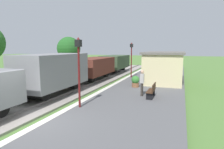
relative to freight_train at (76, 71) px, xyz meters
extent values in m
plane|color=#517A38|center=(2.40, -7.84, -1.48)|extent=(160.00, 160.00, 0.00)
cube|color=#565659|center=(5.60, -7.84, -1.36)|extent=(6.00, 60.00, 0.25)
cube|color=silver|center=(2.80, -7.84, -1.23)|extent=(0.36, 60.00, 0.01)
cube|color=slate|center=(0.72, -7.84, -1.29)|extent=(0.07, 60.00, 0.14)
cylinder|color=black|center=(0.00, -6.73, -0.55)|extent=(0.20, 0.30, 0.20)
cube|color=gray|center=(0.00, -3.08, 0.40)|extent=(2.50, 5.60, 2.20)
cube|color=black|center=(0.00, -3.08, -0.55)|extent=(2.10, 5.15, 0.50)
cylinder|color=black|center=(0.00, -1.29, -0.80)|extent=(1.56, 0.84, 0.84)
cylinder|color=black|center=(0.00, -4.88, -0.80)|extent=(1.56, 0.84, 0.84)
cylinder|color=black|center=(0.00, -0.13, -0.55)|extent=(0.20, 0.30, 0.20)
cylinder|color=black|center=(0.00, -6.03, -0.55)|extent=(0.20, 0.30, 0.20)
cube|color=brown|center=(0.00, 3.52, 0.10)|extent=(2.50, 5.60, 1.60)
cube|color=black|center=(0.00, 3.52, -0.55)|extent=(2.10, 5.15, 0.50)
cylinder|color=black|center=(0.00, 5.31, -0.80)|extent=(1.56, 0.84, 0.84)
cylinder|color=black|center=(0.00, 1.72, -0.80)|extent=(1.56, 0.84, 0.84)
cylinder|color=black|center=(0.00, 6.47, -0.55)|extent=(0.20, 0.30, 0.20)
cylinder|color=black|center=(0.00, 0.57, -0.55)|extent=(0.20, 0.30, 0.20)
cube|color=#384C33|center=(0.00, 10.12, 0.10)|extent=(2.50, 5.60, 1.60)
cube|color=black|center=(0.00, 10.12, -0.55)|extent=(2.10, 5.15, 0.50)
cylinder|color=black|center=(0.00, 11.91, -0.80)|extent=(1.56, 0.84, 0.84)
cylinder|color=black|center=(0.00, 8.32, -0.80)|extent=(1.56, 0.84, 0.84)
cylinder|color=black|center=(0.00, 13.07, -0.55)|extent=(0.20, 0.30, 0.20)
cylinder|color=black|center=(0.00, 7.17, -0.55)|extent=(0.20, 0.30, 0.20)
cube|color=beige|center=(6.80, 4.31, 0.07)|extent=(3.20, 5.50, 2.60)
cube|color=#66605B|center=(6.80, 4.31, 1.46)|extent=(3.50, 5.80, 0.18)
cube|color=black|center=(5.19, 3.21, 0.20)|extent=(0.03, 0.90, 0.80)
cube|color=#422819|center=(6.52, -1.95, -0.79)|extent=(0.42, 1.50, 0.04)
cube|color=#422819|center=(6.71, -1.95, -0.55)|extent=(0.04, 1.50, 0.45)
cube|color=black|center=(6.52, -2.55, -1.02)|extent=(0.38, 0.06, 0.42)
cube|color=black|center=(6.52, -1.35, -1.02)|extent=(0.38, 0.06, 0.42)
cube|color=#422819|center=(6.52, 8.62, -0.79)|extent=(0.42, 1.50, 0.04)
cube|color=#422819|center=(6.71, 8.62, -0.55)|extent=(0.04, 1.50, 0.45)
cube|color=black|center=(6.52, 8.02, -1.02)|extent=(0.38, 0.06, 0.42)
cube|color=black|center=(6.52, 9.22, -1.02)|extent=(0.38, 0.06, 0.42)
cylinder|color=#38332D|center=(5.90, -1.74, -0.80)|extent=(0.15, 0.15, 0.86)
cylinder|color=#38332D|center=(5.89, -1.59, -0.80)|extent=(0.15, 0.15, 0.86)
cube|color=#B2ADA8|center=(5.90, -1.67, -0.07)|extent=(0.27, 0.40, 0.60)
sphere|color=tan|center=(5.90, -1.67, 0.37)|extent=(0.22, 0.22, 0.22)
cylinder|color=brown|center=(4.84, 1.01, -1.06)|extent=(0.56, 0.56, 0.34)
sphere|color=#387A33|center=(4.84, 1.01, -0.63)|extent=(0.64, 0.64, 0.64)
cylinder|color=#591414|center=(3.26, -5.28, 0.37)|extent=(0.11, 0.11, 3.20)
cube|color=black|center=(3.26, -5.28, 2.15)|extent=(0.28, 0.28, 0.36)
sphere|color=#F2E5BF|center=(3.26, -5.28, 2.15)|extent=(0.20, 0.20, 0.20)
cone|color=#591414|center=(3.26, -5.28, 2.39)|extent=(0.20, 0.20, 0.16)
cylinder|color=#591414|center=(3.26, 5.93, 0.37)|extent=(0.11, 0.11, 3.20)
cube|color=black|center=(3.26, 5.93, 2.15)|extent=(0.28, 0.28, 0.36)
sphere|color=#F2E5BF|center=(3.26, 5.93, 2.15)|extent=(0.20, 0.20, 0.20)
cone|color=#591414|center=(3.26, 5.93, 2.39)|extent=(0.20, 0.20, 0.16)
cylinder|color=#4C3823|center=(-4.72, 6.54, -0.35)|extent=(0.28, 0.28, 2.26)
sphere|color=#235B23|center=(-4.72, 6.54, 1.83)|extent=(2.81, 2.81, 2.81)
camera|label=1|loc=(8.30, -14.24, 1.92)|focal=31.38mm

